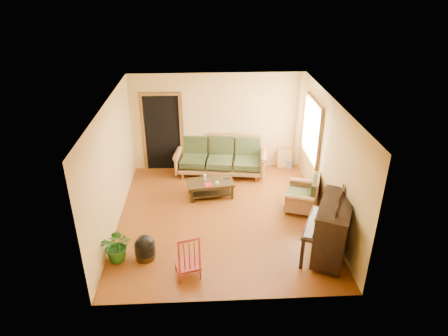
{
  "coord_description": "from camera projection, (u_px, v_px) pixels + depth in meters",
  "views": [
    {
      "loc": [
        -0.34,
        -7.41,
        4.92
      ],
      "look_at": [
        0.06,
        0.2,
        1.1
      ],
      "focal_mm": 32.0,
      "sensor_mm": 36.0,
      "label": 1
    }
  ],
  "objects": [
    {
      "name": "footstool",
      "position": [
        145.0,
        250.0,
        7.49
      ],
      "size": [
        0.42,
        0.42,
        0.37
      ],
      "primitive_type": "cylinder",
      "rotation": [
        0.0,
        0.0,
        -0.08
      ],
      "color": "black",
      "rests_on": "floor"
    },
    {
      "name": "ceramic_crock",
      "position": [
        289.0,
        163.0,
        10.97
      ],
      "size": [
        0.24,
        0.24,
        0.23
      ],
      "primitive_type": "cylinder",
      "rotation": [
        0.0,
        0.0,
        0.37
      ],
      "color": "#3751A5",
      "rests_on": "floor"
    },
    {
      "name": "red_chair",
      "position": [
        187.0,
        254.0,
        6.97
      ],
      "size": [
        0.53,
        0.55,
        0.9
      ],
      "primitive_type": "cube",
      "rotation": [
        0.0,
        0.0,
        0.27
      ],
      "color": "maroon",
      "rests_on": "floor"
    },
    {
      "name": "candle",
      "position": [
        205.0,
        177.0,
        9.54
      ],
      "size": [
        0.08,
        0.08,
        0.12
      ],
      "primitive_type": "cylinder",
      "rotation": [
        0.0,
        0.0,
        -0.14
      ],
      "color": "white",
      "rests_on": "coffee_table"
    },
    {
      "name": "glass_jar",
      "position": [
        217.0,
        183.0,
        9.36
      ],
      "size": [
        0.1,
        0.1,
        0.05
      ],
      "primitive_type": "cylinder",
      "rotation": [
        0.0,
        0.0,
        0.29
      ],
      "color": "silver",
      "rests_on": "coffee_table"
    },
    {
      "name": "doorway",
      "position": [
        163.0,
        133.0,
        10.52
      ],
      "size": [
        1.08,
        0.16,
        2.05
      ],
      "primitive_type": "cube",
      "color": "black",
      "rests_on": "floor"
    },
    {
      "name": "leaning_frame",
      "position": [
        285.0,
        158.0,
        10.9
      ],
      "size": [
        0.42,
        0.12,
        0.55
      ],
      "primitive_type": "cube",
      "rotation": [
        0.0,
        0.0,
        0.06
      ],
      "color": "gold",
      "rests_on": "floor"
    },
    {
      "name": "remote",
      "position": [
        226.0,
        179.0,
        9.59
      ],
      "size": [
        0.15,
        0.07,
        0.01
      ],
      "primitive_type": "cube",
      "rotation": [
        0.0,
        0.0,
        0.22
      ],
      "color": "black",
      "rests_on": "coffee_table"
    },
    {
      "name": "armchair",
      "position": [
        301.0,
        193.0,
        8.94
      ],
      "size": [
        1.02,
        1.05,
        0.83
      ],
      "primitive_type": "cube",
      "rotation": [
        0.0,
        0.0,
        -0.34
      ],
      "color": "brown",
      "rests_on": "floor"
    },
    {
      "name": "coffee_table",
      "position": [
        211.0,
        189.0,
        9.55
      ],
      "size": [
        1.14,
        0.73,
        0.39
      ],
      "primitive_type": "cube",
      "rotation": [
        0.0,
        0.0,
        0.14
      ],
      "color": "black",
      "rests_on": "floor"
    },
    {
      "name": "potted_plant",
      "position": [
        118.0,
        245.0,
        7.38
      ],
      "size": [
        0.64,
        0.56,
        0.67
      ],
      "primitive_type": "imported",
      "rotation": [
        0.0,
        0.0,
        -0.08
      ],
      "color": "#215618",
      "rests_on": "floor"
    },
    {
      "name": "book",
      "position": [
        205.0,
        185.0,
        9.28
      ],
      "size": [
        0.22,
        0.25,
        0.02
      ],
      "primitive_type": "imported",
      "rotation": [
        0.0,
        0.0,
        0.31
      ],
      "color": "maroon",
      "rests_on": "coffee_table"
    },
    {
      "name": "piano",
      "position": [
        333.0,
        230.0,
        7.38
      ],
      "size": [
        1.25,
        1.51,
        1.16
      ],
      "primitive_type": "cube",
      "rotation": [
        0.0,
        0.0,
        -0.43
      ],
      "color": "black",
      "rests_on": "floor"
    },
    {
      "name": "floor",
      "position": [
        222.0,
        216.0,
        8.84
      ],
      "size": [
        5.0,
        5.0,
        0.0
      ],
      "primitive_type": "plane",
      "color": "#57280B",
      "rests_on": "ground"
    },
    {
      "name": "sofa",
      "position": [
        220.0,
        157.0,
        10.45
      ],
      "size": [
        2.44,
        1.28,
        1.0
      ],
      "primitive_type": "cube",
      "rotation": [
        0.0,
        0.0,
        -0.14
      ],
      "color": "brown",
      "rests_on": "floor"
    },
    {
      "name": "window",
      "position": [
        312.0,
        130.0,
        9.43
      ],
      "size": [
        0.12,
        1.36,
        1.46
      ],
      "primitive_type": "cube",
      "color": "white",
      "rests_on": "right_wall"
    }
  ]
}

